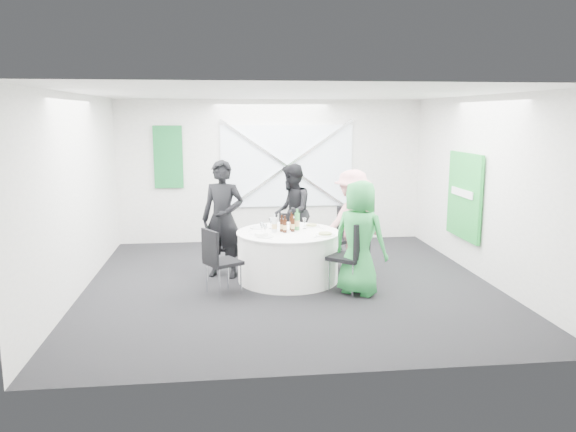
{
  "coord_description": "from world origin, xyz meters",
  "views": [
    {
      "loc": [
        -0.96,
        -8.05,
        2.51
      ],
      "look_at": [
        0.0,
        0.2,
        1.0
      ],
      "focal_mm": 35.0,
      "sensor_mm": 36.0,
      "label": 1
    }
  ],
  "objects": [
    {
      "name": "wine_glass_b",
      "position": [
        -0.36,
        -0.02,
        0.88
      ],
      "size": [
        0.07,
        0.07,
        0.17
      ],
      "color": "white",
      "rests_on": "banquet_table"
    },
    {
      "name": "knife_b",
      "position": [
        0.43,
        0.59,
        0.76
      ],
      "size": [
        0.08,
        0.14,
        0.01
      ],
      "primitive_type": "cube",
      "rotation": [
        0.0,
        0.0,
        0.44
      ],
      "color": "silver",
      "rests_on": "banquet_table"
    },
    {
      "name": "wall_back",
      "position": [
        0.0,
        3.0,
        1.4
      ],
      "size": [
        6.0,
        0.0,
        6.0
      ],
      "primitive_type": "plane",
      "rotation": [
        1.57,
        0.0,
        0.0
      ],
      "color": "silver",
      "rests_on": "floor"
    },
    {
      "name": "napkin",
      "position": [
        -0.43,
        -0.14,
        0.8
      ],
      "size": [
        0.19,
        0.18,
        0.04
      ],
      "primitive_type": "cube",
      "rotation": [
        0.0,
        0.0,
        0.6
      ],
      "color": "white",
      "rests_on": "plate_front_left"
    },
    {
      "name": "beer_bottle_c",
      "position": [
        0.07,
        0.19,
        0.86
      ],
      "size": [
        0.06,
        0.06,
        0.27
      ],
      "color": "#3B180A",
      "rests_on": "banquet_table"
    },
    {
      "name": "wine_glass_d",
      "position": [
        0.12,
        0.54,
        0.88
      ],
      "size": [
        0.07,
        0.07,
        0.17
      ],
      "color": "white",
      "rests_on": "banquet_table"
    },
    {
      "name": "plate_front_right",
      "position": [
        0.51,
        -0.13,
        0.78
      ],
      "size": [
        0.29,
        0.29,
        0.04
      ],
      "color": "white",
      "rests_on": "banquet_table"
    },
    {
      "name": "fork_a",
      "position": [
        -0.54,
        -0.0,
        0.76
      ],
      "size": [
        0.1,
        0.13,
        0.01
      ],
      "primitive_type": "cube",
      "rotation": [
        0.0,
        0.0,
        -2.49
      ],
      "color": "silver",
      "rests_on": "banquet_table"
    },
    {
      "name": "green_sign",
      "position": [
        2.94,
        0.6,
        1.2
      ],
      "size": [
        0.05,
        1.2,
        1.4
      ],
      "primitive_type": "cube",
      "color": "green",
      "rests_on": "wall_right"
    },
    {
      "name": "plate_back_right",
      "position": [
        0.41,
        0.54,
        0.78
      ],
      "size": [
        0.26,
        0.26,
        0.04
      ],
      "color": "white",
      "rests_on": "banquet_table"
    },
    {
      "name": "wine_glass_e",
      "position": [
        0.28,
        0.4,
        0.88
      ],
      "size": [
        0.07,
        0.07,
        0.17
      ],
      "color": "white",
      "rests_on": "banquet_table"
    },
    {
      "name": "green_banner",
      "position": [
        -2.0,
        2.95,
        1.7
      ],
      "size": [
        0.55,
        0.04,
        1.2
      ],
      "primitive_type": "cube",
      "color": "#125C2A",
      "rests_on": "wall_back"
    },
    {
      "name": "wine_glass_a",
      "position": [
        -0.24,
        0.45,
        0.88
      ],
      "size": [
        0.07,
        0.07,
        0.17
      ],
      "color": "white",
      "rests_on": "banquet_table"
    },
    {
      "name": "person_man_back_left",
      "position": [
        -0.98,
        0.52,
        0.91
      ],
      "size": [
        0.77,
        0.62,
        1.83
      ],
      "primitive_type": "imported",
      "rotation": [
        0.0,
        0.0,
        -0.32
      ],
      "color": "black",
      "rests_on": "floor"
    },
    {
      "name": "beer_bottle_a",
      "position": [
        -0.09,
        0.21,
        0.86
      ],
      "size": [
        0.06,
        0.06,
        0.26
      ],
      "color": "#3B180A",
      "rests_on": "banquet_table"
    },
    {
      "name": "chair_front_right",
      "position": [
        0.85,
        -0.54,
        0.61
      ],
      "size": [
        0.66,
        0.66,
        1.03
      ],
      "rotation": [
        0.0,
        0.0,
        4.0
      ],
      "color": "black",
      "rests_on": "floor"
    },
    {
      "name": "person_man_back",
      "position": [
        0.21,
        1.48,
        0.84
      ],
      "size": [
        0.57,
        0.88,
        1.67
      ],
      "primitive_type": "imported",
      "rotation": [
        0.0,
        0.0,
        -1.74
      ],
      "color": "black",
      "rests_on": "floor"
    },
    {
      "name": "beer_bottle_d",
      "position": [
        -0.06,
        0.13,
        0.86
      ],
      "size": [
        0.06,
        0.06,
        0.26
      ],
      "color": "#3B180A",
      "rests_on": "banquet_table"
    },
    {
      "name": "plate_back",
      "position": [
        -0.09,
        0.74,
        0.77
      ],
      "size": [
        0.29,
        0.29,
        0.01
      ],
      "color": "white",
      "rests_on": "banquet_table"
    },
    {
      "name": "chair_back",
      "position": [
        0.15,
        1.25,
        0.49
      ],
      "size": [
        0.43,
        0.44,
        0.83
      ],
      "rotation": [
        0.0,
        0.0,
        -0.14
      ],
      "color": "black",
      "rests_on": "floor"
    },
    {
      "name": "knife_c",
      "position": [
        -0.13,
        0.76,
        0.76
      ],
      "size": [
        0.15,
        0.03,
        0.01
      ],
      "primitive_type": "cube",
      "rotation": [
        0.0,
        0.0,
        1.49
      ],
      "color": "silver",
      "rests_on": "banquet_table"
    },
    {
      "name": "banquet_table",
      "position": [
        0.0,
        0.2,
        0.38
      ],
      "size": [
        1.56,
        1.56,
        0.76
      ],
      "color": "white",
      "rests_on": "floor"
    },
    {
      "name": "wall_right",
      "position": [
        3.0,
        0.0,
        1.4
      ],
      "size": [
        0.0,
        6.0,
        6.0
      ],
      "primitive_type": "plane",
      "rotation": [
        1.57,
        0.0,
        -1.57
      ],
      "color": "silver",
      "rests_on": "floor"
    },
    {
      "name": "ceiling",
      "position": [
        0.0,
        0.0,
        2.8
      ],
      "size": [
        6.0,
        6.0,
        0.0
      ],
      "primitive_type": "plane",
      "rotation": [
        3.14,
        0.0,
        0.0
      ],
      "color": "silver",
      "rests_on": "wall_back"
    },
    {
      "name": "fork_e",
      "position": [
        -0.38,
        0.63,
        0.76
      ],
      "size": [
        0.09,
        0.14,
        0.01
      ],
      "primitive_type": "cube",
      "rotation": [
        0.0,
        0.0,
        2.59
      ],
      "color": "silver",
      "rests_on": "banquet_table"
    },
    {
      "name": "clear_water_bottle",
      "position": [
        -0.21,
        0.2,
        0.87
      ],
      "size": [
        0.08,
        0.08,
        0.28
      ],
      "color": "silver",
      "rests_on": "banquet_table"
    },
    {
      "name": "window_brace_b",
      "position": [
        0.3,
        2.92,
        1.5
      ],
      "size": [
        2.63,
        0.05,
        1.84
      ],
      "primitive_type": "cube",
      "rotation": [
        0.0,
        -0.97,
        0.0
      ],
      "color": "silver",
      "rests_on": "window_panel"
    },
    {
      "name": "chair_back_right",
      "position": [
        0.94,
        0.78,
        0.59
      ],
      "size": [
        0.63,
        0.63,
        1.0
      ],
      "rotation": [
        0.0,
        0.0,
        -1.02
      ],
      "color": "black",
      "rests_on": "floor"
    },
    {
      "name": "plate_back_left",
      "position": [
        -0.42,
        0.53,
        0.77
      ],
      "size": [
        0.27,
        0.27,
        0.01
      ],
      "color": "white",
      "rests_on": "banquet_table"
    },
    {
      "name": "person_woman_green",
      "position": [
        0.92,
        -0.57,
        0.81
      ],
      "size": [
        0.94,
        0.9,
        1.62
      ],
      "primitive_type": "imported",
      "rotation": [
        0.0,
        0.0,
        2.44
      ],
      "color": "green",
      "rests_on": "floor"
    },
    {
      "name": "chair_front_left",
      "position": [
        -1.06,
        -0.42,
        0.56
      ],
      "size": [
        0.6,
        0.59,
        0.95
      ],
      "rotation": [
        0.0,
        0.0,
        2.1
      ],
      "color": "black",
      "rests_on": "floor"
    },
    {
      "name": "wall_left",
      "position": [
        -3.0,
        0.0,
        1.4
      ],
      "size": [
        0.0,
        6.0,
        6.0
      ],
      "primitive_type": "plane",
      "rotation": [
        1.57,
        0.0,
        1.57
      ],
      "color": "silver",
      "rests_on": "floor"
    },
    {
      "name": "fork_b",
      "position": [
        0.55,
        0.36,
        0.76
      ],
      "size": [
        0.1,
        0.13,
        0.01
      ],
      "primitive_type": "cube",
      "rotation": [
        0.0,
        0.0,
        0.59
      ],
      "color": "silver",
      "rests_on": "banquet_table"
    },
    {
      "name": "fork_d",
      "position": [
        0.36,
        -0.25,
        0.76
      ],
      "size": [
        0.1,
        0.13,
        0.01
      ],
      "primitive_type": "cube",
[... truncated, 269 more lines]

